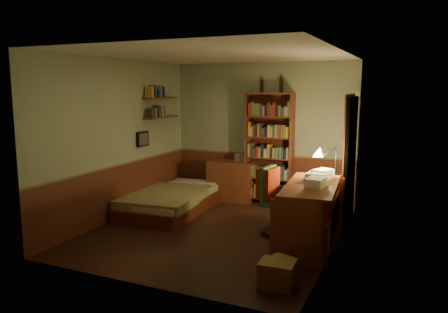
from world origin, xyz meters
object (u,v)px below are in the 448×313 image
at_px(dresser, 231,181).
at_px(office_chair, 280,200).
at_px(bookshelf, 269,149).
at_px(cardboard_box_a, 277,274).
at_px(mini_stereo, 242,157).
at_px(desk_lamp, 336,156).
at_px(desk, 311,215).
at_px(cardboard_box_b, 282,267).
at_px(bed, 172,193).

relative_size(dresser, office_chair, 0.83).
height_order(bookshelf, cardboard_box_a, bookshelf).
bearing_deg(mini_stereo, desk_lamp, -25.82).
xyz_separation_m(desk, cardboard_box_b, (-0.08, -1.09, -0.33)).
bearing_deg(mini_stereo, bookshelf, 0.12).
relative_size(bookshelf, office_chair, 1.99).
bearing_deg(desk, cardboard_box_a, -97.16).
xyz_separation_m(bookshelf, desk_lamp, (1.40, -1.09, 0.12)).
relative_size(dresser, mini_stereo, 3.57).
bearing_deg(bookshelf, dresser, -174.47).
bearing_deg(bookshelf, desk_lamp, -39.03).
relative_size(desk, cardboard_box_b, 5.51).
distance_m(dresser, cardboard_box_a, 3.74).
distance_m(mini_stereo, bookshelf, 0.58).
height_order(mini_stereo, desk, mini_stereo).
distance_m(mini_stereo, office_chair, 2.10).
distance_m(bed, desk_lamp, 2.90).
bearing_deg(bookshelf, cardboard_box_a, -71.19).
distance_m(bed, mini_stereo, 1.56).
height_order(dresser, office_chair, office_chair).
relative_size(bed, bookshelf, 1.01).
distance_m(bookshelf, office_chair, 1.84).
bearing_deg(cardboard_box_a, mini_stereo, 117.55).
distance_m(bookshelf, cardboard_box_b, 3.32).
distance_m(cardboard_box_a, cardboard_box_b, 0.32).
height_order(bed, dresser, dresser).
bearing_deg(mini_stereo, desk, -43.07).
relative_size(bed, cardboard_box_b, 7.16).
bearing_deg(bed, bookshelf, 37.33).
bearing_deg(desk, dresser, 131.61).
height_order(mini_stereo, cardboard_box_a, mini_stereo).
height_order(dresser, mini_stereo, mini_stereo).
bearing_deg(desk_lamp, mini_stereo, 160.99).
relative_size(bookshelf, desk_lamp, 3.57).
relative_size(desk_lamp, office_chair, 0.56).
xyz_separation_m(mini_stereo, cardboard_box_b, (1.69, -3.01, -0.72)).
distance_m(bookshelf, desk, 2.33).
distance_m(mini_stereo, desk_lamp, 2.27).
relative_size(mini_stereo, office_chair, 0.23).
bearing_deg(dresser, desk_lamp, -31.01).
relative_size(desk, cardboard_box_a, 4.24).
bearing_deg(cardboard_box_a, desk_lamp, 84.66).
xyz_separation_m(bed, desk_lamp, (2.78, 0.09, 0.83)).
height_order(dresser, desk_lamp, desk_lamp).
height_order(desk_lamp, cardboard_box_a, desk_lamp).
relative_size(desk_lamp, cardboard_box_b, 1.98).
xyz_separation_m(dresser, desk, (1.95, -1.80, 0.05)).
distance_m(desk_lamp, cardboard_box_a, 2.42).
distance_m(desk, office_chair, 0.59).
distance_m(desk, desk_lamp, 1.08).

